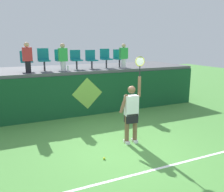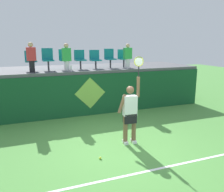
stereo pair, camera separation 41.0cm
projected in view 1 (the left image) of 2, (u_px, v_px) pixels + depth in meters
name	position (u px, v px, depth m)	size (l,w,h in m)	color
ground_plane	(124.00, 149.00, 6.73)	(40.00, 40.00, 0.00)	#519342
court_back_wall	(84.00, 95.00, 9.67)	(10.78, 0.20, 1.67)	#144C28
spectator_platform	(73.00, 69.00, 10.78)	(10.78, 3.05, 0.12)	#56565B
court_baseline_stripe	(149.00, 171.00, 5.60)	(9.70, 0.08, 0.01)	white
tennis_player	(131.00, 111.00, 6.98)	(0.75, 0.29, 2.54)	white
tennis_ball	(104.00, 158.00, 6.15)	(0.07, 0.07, 0.07)	#D1E533
water_bottle	(68.00, 69.00, 9.35)	(0.07, 0.07, 0.23)	white
stadium_chair_0	(26.00, 60.00, 9.32)	(0.44, 0.42, 0.79)	#38383D
stadium_chair_1	(44.00, 58.00, 9.58)	(0.44, 0.42, 0.88)	#38383D
stadium_chair_2	(61.00, 58.00, 9.86)	(0.44, 0.42, 0.83)	#38383D
stadium_chair_3	(76.00, 58.00, 10.12)	(0.44, 0.42, 0.80)	#38383D
stadium_chair_4	(91.00, 58.00, 10.40)	(0.44, 0.42, 0.79)	#38383D
stadium_chair_5	(106.00, 57.00, 10.67)	(0.44, 0.42, 0.83)	#38383D
stadium_chair_6	(119.00, 57.00, 10.94)	(0.44, 0.42, 0.80)	#38383D
spectator_0	(124.00, 56.00, 10.50)	(0.34, 0.20, 1.06)	white
spectator_1	(63.00, 57.00, 9.49)	(0.34, 0.20, 1.08)	white
spectator_2	(27.00, 57.00, 8.88)	(0.34, 0.20, 1.13)	black
wall_signage_mount	(88.00, 115.00, 9.81)	(1.27, 0.01, 1.56)	#144C28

